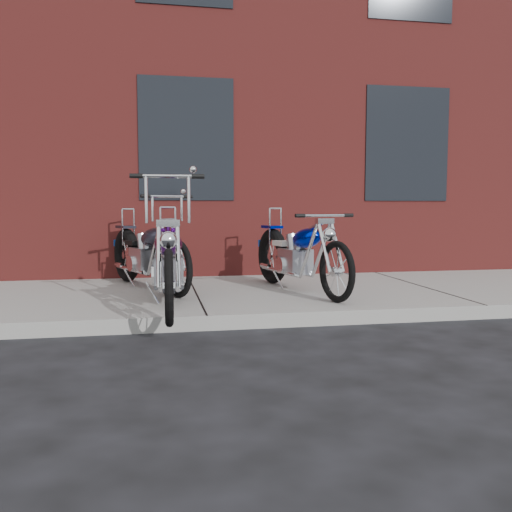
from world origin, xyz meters
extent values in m
plane|color=black|center=(0.00, 0.00, 0.00)|extent=(120.00, 120.00, 0.00)
cube|color=gray|center=(0.00, 1.50, 0.07)|extent=(22.00, 3.00, 0.15)
cube|color=maroon|center=(0.00, 8.00, 4.00)|extent=(22.00, 10.00, 8.00)
torus|color=black|center=(-0.33, 1.11, 0.53)|extent=(0.17, 0.77, 0.77)
torus|color=black|center=(-0.37, -0.56, 0.50)|extent=(0.09, 0.70, 0.69)
cube|color=gray|center=(-0.35, 0.43, 0.52)|extent=(0.31, 0.43, 0.32)
ellipsoid|color=#420D5C|center=(-0.36, 0.13, 0.83)|extent=(0.29, 0.59, 0.33)
cube|color=black|center=(-0.34, 0.71, 0.74)|extent=(0.26, 0.30, 0.06)
cylinder|color=silver|center=(-0.37, -0.43, 0.78)|extent=(0.05, 0.31, 0.58)
cylinder|color=silver|center=(-0.37, -0.29, 1.48)|extent=(0.59, 0.05, 0.03)
cylinder|color=silver|center=(-0.34, 1.03, 0.94)|extent=(0.02, 0.02, 0.51)
cylinder|color=silver|center=(-0.22, 0.66, 0.38)|extent=(0.07, 0.96, 0.05)
torus|color=black|center=(1.14, 1.93, 0.53)|extent=(0.31, 0.77, 0.76)
torus|color=black|center=(1.51, 0.32, 0.49)|extent=(0.22, 0.68, 0.68)
cube|color=gray|center=(1.29, 1.28, 0.52)|extent=(0.38, 0.48, 0.32)
ellipsoid|color=#0012AB|center=(1.35, 0.99, 0.82)|extent=(0.40, 0.63, 0.32)
cube|color=#BEB4AB|center=(1.23, 1.54, 0.73)|extent=(0.31, 0.34, 0.06)
cylinder|color=silver|center=(1.48, 0.45, 0.77)|extent=(0.11, 0.31, 0.57)
cylinder|color=silver|center=(1.45, 0.58, 1.11)|extent=(0.57, 0.16, 0.03)
cylinder|color=silver|center=(1.16, 1.85, 0.93)|extent=(0.03, 0.03, 0.51)
cylinder|color=silver|center=(1.36, 1.53, 0.38)|extent=(0.26, 0.94, 0.05)
torus|color=black|center=(-0.82, 2.49, 0.53)|extent=(0.43, 0.75, 0.75)
torus|color=black|center=(-0.17, 0.98, 0.49)|extent=(0.34, 0.65, 0.68)
cube|color=gray|center=(-0.55, 1.88, 0.52)|extent=(0.43, 0.50, 0.31)
ellipsoid|color=#262530|center=(-0.44, 1.61, 0.82)|extent=(0.48, 0.64, 0.32)
cube|color=black|center=(-0.66, 2.13, 0.72)|extent=(0.35, 0.37, 0.06)
cylinder|color=silver|center=(-0.22, 1.10, 0.76)|extent=(0.16, 0.29, 0.56)
cylinder|color=silver|center=(-0.27, 1.22, 1.33)|extent=(0.54, 0.26, 0.03)
cylinder|color=silver|center=(-0.78, 2.41, 0.92)|extent=(0.03, 0.03, 0.50)
cylinder|color=silver|center=(-0.53, 2.14, 0.38)|extent=(0.42, 0.88, 0.05)
camera|label=1|loc=(-0.49, -5.16, 1.20)|focal=38.00mm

